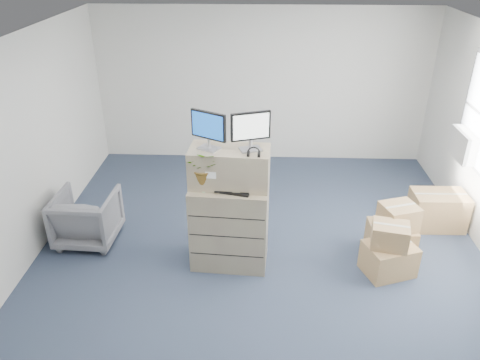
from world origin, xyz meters
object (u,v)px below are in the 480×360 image
Objects in this scene: monitor_left at (208,128)px; filing_cabinet_lower at (230,225)px; water_bottle at (240,175)px; potted_plant at (205,171)px; monitor_right at (251,129)px; keyboard at (232,190)px; office_chair at (87,215)px.

filing_cabinet_lower is at bearing 18.82° from monitor_left.
potted_plant is at bearing -165.66° from water_bottle.
filing_cabinet_lower is 2.23× the size of potted_plant.
monitor_left is 0.93× the size of potted_plant.
monitor_right reaches higher than potted_plant.
monitor_right reaches higher than keyboard.
potted_plant is (-0.32, 0.05, 0.23)m from keyboard.
keyboard reaches higher than office_chair.
filing_cabinet_lower is at bearing 168.85° from monitor_right.
office_chair is (-1.76, 0.35, -1.44)m from monitor_left.
monitor_left is at bearing 163.82° from keyboard.
monitor_left is at bearing 173.59° from filing_cabinet_lower.
keyboard is 0.57× the size of office_chair.
office_chair is at bearing 152.13° from monitor_right.
monitor_right is (0.25, 0.03, 1.29)m from filing_cabinet_lower.
water_bottle is (0.10, 0.15, 0.13)m from keyboard.
water_bottle reaches higher than office_chair.
monitor_right reaches higher than office_chair.
water_bottle is 0.36× the size of office_chair.
filing_cabinet_lower is at bearing -163.83° from water_bottle.
filing_cabinet_lower is 2.04m from office_chair.
potted_plant is (-0.54, -0.10, -0.50)m from monitor_right.
office_chair is at bearing -162.14° from monitor_left.
office_chair is at bearing 170.48° from water_bottle.
keyboard is (0.04, -0.11, 0.57)m from filing_cabinet_lower.
monitor_left is (-0.24, 0.04, 1.29)m from filing_cabinet_lower.
filing_cabinet_lower is 3.80× the size of water_bottle.
monitor_left reaches higher than office_chair.
keyboard is 0.93× the size of potted_plant.
potted_plant is at bearing -174.18° from keyboard.
monitor_left reaches higher than filing_cabinet_lower.
monitor_left is at bearing 171.07° from office_chair.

